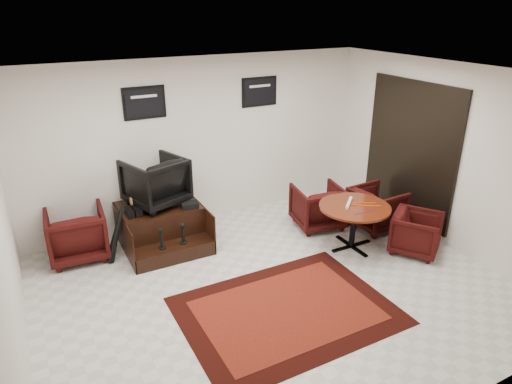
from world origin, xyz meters
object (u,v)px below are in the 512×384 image
armchair_side (77,232)px  table_chair_window (377,206)px  shine_chair (155,179)px  table_chair_back (318,204)px  table_chair_corner (417,231)px  meeting_table (354,211)px  shine_podium (162,227)px

armchair_side → table_chair_window: bearing=167.8°
shine_chair → table_chair_back: shine_chair is taller
armchair_side → table_chair_window: 4.81m
armchair_side → table_chair_corner: (4.59, -2.26, -0.07)m
armchair_side → table_chair_window: (4.63, -1.33, -0.03)m
shine_chair → armchair_side: size_ratio=0.99×
shine_chair → meeting_table: 3.10m
shine_chair → table_chair_window: (3.39, -1.28, -0.66)m
meeting_table → table_chair_window: table_chair_window is taller
table_chair_back → table_chair_window: 0.99m
shine_chair → armchair_side: shine_chair is taller
shine_podium → armchair_side: 1.25m
table_chair_corner → shine_podium: bearing=113.8°
meeting_table → table_chair_corner: bearing=-36.5°
table_chair_back → shine_podium: bearing=-3.5°
shine_podium → meeting_table: meeting_table is taller
meeting_table → table_chair_back: bearing=93.3°
meeting_table → table_chair_back: size_ratio=1.36×
meeting_table → table_chair_back: 0.90m
shine_podium → armchair_side: armchair_side is taller
shine_podium → table_chair_corner: table_chair_corner is taller
shine_podium → shine_chair: shine_chair is taller
armchair_side → table_chair_window: armchair_side is taller
meeting_table → table_chair_corner: 0.99m
armchair_side → meeting_table: (3.82, -1.69, 0.20)m
table_chair_back → table_chair_corner: size_ratio=1.14×
table_chair_back → table_chair_corner: (0.82, -1.43, -0.05)m
table_chair_corner → table_chair_window: bearing=53.3°
meeting_table → table_chair_window: 0.91m
shine_chair → meeting_table: bearing=128.9°
table_chair_window → table_chair_corner: (-0.04, -0.93, -0.04)m
armchair_side → table_chair_back: size_ratio=1.06×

